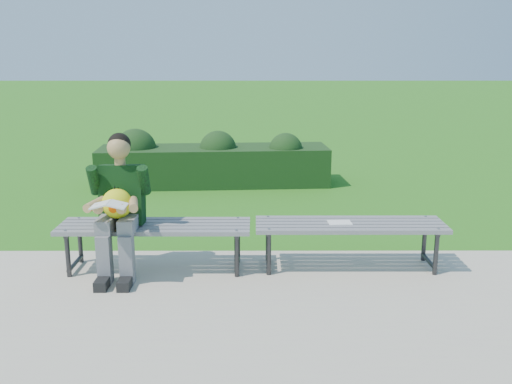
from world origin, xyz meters
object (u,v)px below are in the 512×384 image
(bench_right, at_px, (350,228))
(bench_left, at_px, (155,230))
(hedge, at_px, (210,162))
(paper_sheet, at_px, (340,222))
(seated_boy, at_px, (119,202))

(bench_right, bearing_deg, bench_left, -178.59)
(bench_left, height_order, bench_right, same)
(hedge, relative_size, bench_right, 2.03)
(hedge, bearing_deg, paper_sheet, -67.73)
(seated_boy, bearing_deg, bench_right, 3.84)
(bench_right, xyz_separation_m, seated_boy, (-2.16, -0.14, 0.30))
(hedge, distance_m, bench_right, 4.06)
(seated_boy, relative_size, paper_sheet, 5.77)
(bench_left, distance_m, bench_right, 1.86)
(bench_left, bearing_deg, seated_boy, -161.69)
(hedge, bearing_deg, bench_left, -93.52)
(seated_boy, bearing_deg, hedge, 82.17)
(seated_boy, xyz_separation_m, paper_sheet, (2.06, 0.14, -0.24))
(paper_sheet, bearing_deg, bench_right, 0.00)
(bench_left, relative_size, paper_sheet, 7.90)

